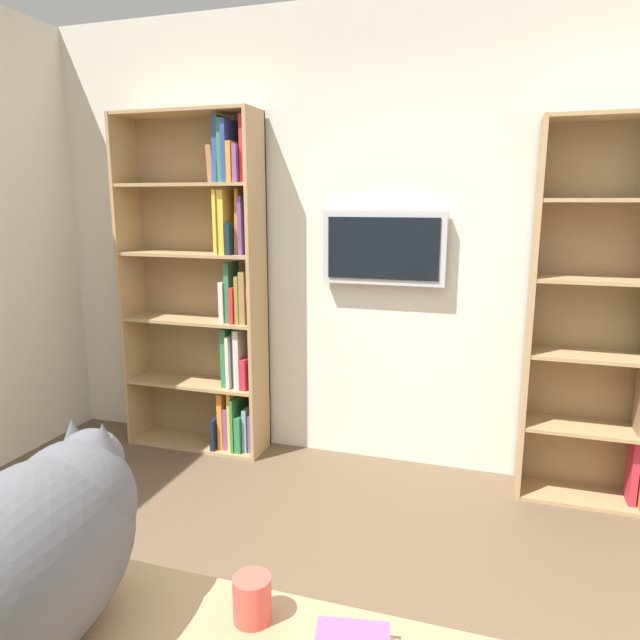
{
  "coord_description": "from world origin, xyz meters",
  "views": [
    {
      "loc": [
        -0.64,
        1.12,
        1.59
      ],
      "look_at": [
        0.05,
        -1.07,
        1.11
      ],
      "focal_mm": 32.07,
      "sensor_mm": 36.0,
      "label": 1
    }
  ],
  "objects_px": {
    "bookshelf_right": "(211,290)",
    "cat": "(45,544)",
    "wall_mounted_tv": "(384,248)",
    "bookshelf_left": "(636,322)",
    "coffee_mug": "(252,599)"
  },
  "relations": [
    {
      "from": "bookshelf_left",
      "to": "coffee_mug",
      "type": "distance_m",
      "value": 2.51
    },
    {
      "from": "bookshelf_right",
      "to": "wall_mounted_tv",
      "type": "bearing_deg",
      "value": -175.59
    },
    {
      "from": "bookshelf_right",
      "to": "coffee_mug",
      "type": "relative_size",
      "value": 22.02
    },
    {
      "from": "bookshelf_right",
      "to": "cat",
      "type": "relative_size",
      "value": 3.31
    },
    {
      "from": "wall_mounted_tv",
      "to": "cat",
      "type": "height_order",
      "value": "wall_mounted_tv"
    },
    {
      "from": "bookshelf_right",
      "to": "cat",
      "type": "height_order",
      "value": "bookshelf_right"
    },
    {
      "from": "wall_mounted_tv",
      "to": "cat",
      "type": "bearing_deg",
      "value": 86.5
    },
    {
      "from": "bookshelf_left",
      "to": "bookshelf_right",
      "type": "height_order",
      "value": "bookshelf_right"
    },
    {
      "from": "bookshelf_right",
      "to": "cat",
      "type": "xyz_separation_m",
      "value": [
        -0.92,
        2.4,
        -0.1
      ]
    },
    {
      "from": "bookshelf_right",
      "to": "coffee_mug",
      "type": "distance_m",
      "value": 2.59
    },
    {
      "from": "bookshelf_left",
      "to": "wall_mounted_tv",
      "type": "relative_size",
      "value": 2.8
    },
    {
      "from": "coffee_mug",
      "to": "bookshelf_right",
      "type": "bearing_deg",
      "value": -60.25
    },
    {
      "from": "bookshelf_right",
      "to": "wall_mounted_tv",
      "type": "distance_m",
      "value": 1.12
    },
    {
      "from": "cat",
      "to": "coffee_mug",
      "type": "xyz_separation_m",
      "value": [
        -0.36,
        -0.16,
        -0.16
      ]
    },
    {
      "from": "bookshelf_right",
      "to": "wall_mounted_tv",
      "type": "xyz_separation_m",
      "value": [
        -1.08,
        -0.08,
        0.28
      ]
    }
  ]
}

